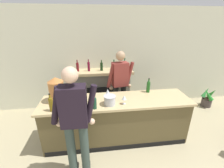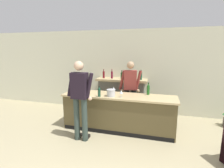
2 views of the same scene
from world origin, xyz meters
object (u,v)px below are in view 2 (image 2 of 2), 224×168
object	(u,v)px
copper_dispenser	(80,83)
wine_bottle_chardonnay_pale	(99,92)
fireplace_stone	(122,95)
wine_bottle_riesling_slim	(73,89)
person_bartender	(130,89)
ice_bucket_steel	(111,93)
wine_bottle_cabernet_heavy	(148,89)
person_customer	(80,97)
wine_glass_by_dispenser	(114,89)
wine_glass_front_left	(121,92)

from	to	relation	value
copper_dispenser	wine_bottle_chardonnay_pale	size ratio (longest dim) A/B	1.78
fireplace_stone	wine_bottle_riesling_slim	size ratio (longest dim) A/B	5.12
person_bartender	ice_bucket_steel	bearing A→B (deg)	-112.06
ice_bucket_steel	wine_bottle_cabernet_heavy	bearing A→B (deg)	25.78
person_customer	wine_bottle_chardonnay_pale	world-z (taller)	person_customer
copper_dispenser	wine_glass_by_dispenser	xyz separation A→B (m)	(0.96, 0.03, -0.11)
wine_glass_front_left	wine_glass_by_dispenser	bearing A→B (deg)	133.22
ice_bucket_steel	wine_bottle_cabernet_heavy	xyz separation A→B (m)	(0.88, 0.42, 0.05)
person_customer	person_bartender	distance (m)	1.69
copper_dispenser	wine_glass_by_dispenser	size ratio (longest dim) A/B	2.61
fireplace_stone	wine_bottle_chardonnay_pale	size ratio (longest dim) A/B	6.06
wine_bottle_chardonnay_pale	wine_bottle_cabernet_heavy	bearing A→B (deg)	24.91
person_bartender	copper_dispenser	world-z (taller)	person_bartender
fireplace_stone	wine_glass_by_dispenser	size ratio (longest dim) A/B	8.89
wine_bottle_chardonnay_pale	person_bartender	bearing A→B (deg)	57.03
wine_bottle_riesling_slim	wine_bottle_cabernet_heavy	world-z (taller)	wine_bottle_riesling_slim
copper_dispenser	wine_bottle_cabernet_heavy	size ratio (longest dim) A/B	1.54
person_bartender	wine_glass_by_dispenser	xyz separation A→B (m)	(-0.34, -0.55, 0.09)
ice_bucket_steel	wine_bottle_cabernet_heavy	world-z (taller)	wine_bottle_cabernet_heavy
copper_dispenser	wine_bottle_riesling_slim	size ratio (longest dim) A/B	1.50
person_customer	wine_glass_front_left	xyz separation A→B (m)	(0.82, 0.59, 0.04)
wine_bottle_riesling_slim	wine_bottle_cabernet_heavy	distance (m)	1.95
wine_bottle_chardonnay_pale	wine_glass_by_dispenser	xyz separation A→B (m)	(0.26, 0.39, 0.01)
fireplace_stone	wine_bottle_chardonnay_pale	bearing A→B (deg)	-97.87
wine_bottle_cabernet_heavy	wine_glass_front_left	distance (m)	0.76
wine_bottle_chardonnay_pale	wine_bottle_cabernet_heavy	world-z (taller)	wine_bottle_cabernet_heavy
wine_glass_front_left	wine_glass_by_dispenser	size ratio (longest dim) A/B	0.93
person_bartender	wine_bottle_cabernet_heavy	distance (m)	0.69
fireplace_stone	copper_dispenser	xyz separation A→B (m)	(-0.91, -1.22, 0.60)
fireplace_stone	person_customer	distance (m)	2.18
fireplace_stone	wine_bottle_riesling_slim	bearing A→B (deg)	-121.12
wine_bottle_riesling_slim	wine_bottle_chardonnay_pale	bearing A→B (deg)	-1.25
copper_dispenser	wine_glass_by_dispenser	distance (m)	0.96
fireplace_stone	copper_dispenser	world-z (taller)	fireplace_stone
wine_glass_front_left	person_customer	bearing A→B (deg)	-144.26
wine_bottle_riesling_slim	wine_bottle_cabernet_heavy	xyz separation A→B (m)	(1.88, 0.52, -0.00)
copper_dispenser	wine_glass_by_dispenser	bearing A→B (deg)	1.82
fireplace_stone	copper_dispenser	distance (m)	1.64
fireplace_stone	wine_bottle_cabernet_heavy	xyz separation A→B (m)	(0.93, -1.04, 0.49)
fireplace_stone	person_customer	size ratio (longest dim) A/B	0.90
wine_bottle_cabernet_heavy	wine_glass_by_dispenser	world-z (taller)	wine_bottle_cabernet_heavy
person_bartender	wine_glass_by_dispenser	distance (m)	0.66
copper_dispenser	wine_bottle_cabernet_heavy	xyz separation A→B (m)	(1.84, 0.18, -0.10)
fireplace_stone	wine_bottle_riesling_slim	world-z (taller)	fireplace_stone
ice_bucket_steel	wine_glass_front_left	xyz separation A→B (m)	(0.26, -0.02, 0.04)
copper_dispenser	wine_bottle_chardonnay_pale	world-z (taller)	copper_dispenser
ice_bucket_steel	wine_bottle_chardonnay_pale	size ratio (longest dim) A/B	0.81
wine_glass_front_left	wine_bottle_riesling_slim	bearing A→B (deg)	-176.42
ice_bucket_steel	wine_glass_by_dispenser	distance (m)	0.28
wine_glass_by_dispenser	fireplace_stone	bearing A→B (deg)	92.23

